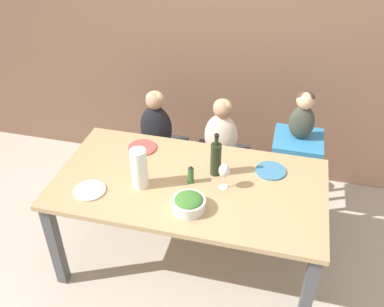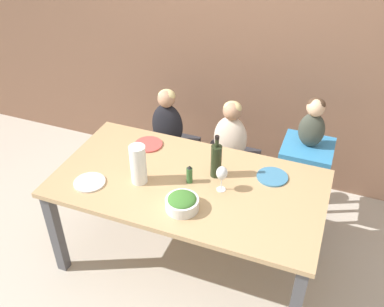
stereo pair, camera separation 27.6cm
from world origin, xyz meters
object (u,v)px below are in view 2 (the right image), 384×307
object	(u,v)px
dinner_plate_front_left	(90,182)
chair_far_center	(229,165)
chair_right_highchair	(305,162)
paper_towel_roll	(138,164)
person_child_center	(231,132)
chair_far_left	(168,152)
person_child_left	(167,119)
dinner_plate_back_left	(148,144)
person_baby_right	(313,121)
wine_glass_near	(222,174)
dinner_plate_back_right	(272,177)
salad_bowl_large	(182,202)
wine_bottle	(216,160)

from	to	relation	value
dinner_plate_front_left	chair_far_center	bearing A→B (deg)	54.64
chair_right_highchair	paper_towel_roll	size ratio (longest dim) A/B	2.72
chair_far_center	person_child_center	distance (m)	0.32
chair_far_left	paper_towel_roll	bearing A→B (deg)	-78.67
chair_right_highchair	chair_far_center	bearing A→B (deg)	-180.00
person_child_left	paper_towel_roll	distance (m)	0.85
chair_far_center	chair_right_highchair	distance (m)	0.63
dinner_plate_back_left	person_baby_right	bearing A→B (deg)	20.66
wine_glass_near	dinner_plate_back_right	bearing A→B (deg)	41.25
salad_bowl_large	dinner_plate_back_right	size ratio (longest dim) A/B	0.99
chair_far_left	person_child_center	world-z (taller)	person_child_center
dinner_plate_front_left	wine_bottle	bearing A→B (deg)	26.85
dinner_plate_back_left	dinner_plate_back_right	distance (m)	0.94
chair_right_highchair	salad_bowl_large	world-z (taller)	salad_bowl_large
wine_bottle	chair_far_left	bearing A→B (deg)	136.59
wine_bottle	dinner_plate_back_left	distance (m)	0.61
dinner_plate_front_left	person_child_left	bearing A→B (deg)	82.00
chair_far_left	person_child_center	size ratio (longest dim) A/B	0.92
wine_bottle	dinner_plate_back_left	xyz separation A→B (m)	(-0.58, 0.16, -0.12)
salad_bowl_large	dinner_plate_front_left	bearing A→B (deg)	179.44
chair_far_center	chair_right_highchair	bearing A→B (deg)	0.00
person_child_center	person_baby_right	bearing A→B (deg)	0.04
dinner_plate_front_left	salad_bowl_large	bearing A→B (deg)	-0.56
person_child_left	person_baby_right	distance (m)	1.16
wine_bottle	dinner_plate_front_left	xyz separation A→B (m)	(-0.74, -0.38, -0.12)
dinner_plate_front_left	dinner_plate_back_right	distance (m)	1.21
wine_bottle	paper_towel_roll	distance (m)	0.51
wine_glass_near	dinner_plate_back_right	world-z (taller)	wine_glass_near
dinner_plate_front_left	chair_far_left	bearing A→B (deg)	82.00
chair_far_left	wine_bottle	world-z (taller)	wine_bottle
person_child_left	wine_bottle	xyz separation A→B (m)	(0.61, -0.58, 0.15)
dinner_plate_back_right	dinner_plate_back_left	bearing A→B (deg)	177.02
chair_right_highchair	person_baby_right	distance (m)	0.36
wine_bottle	dinner_plate_front_left	size ratio (longest dim) A/B	1.51
wine_glass_near	dinner_plate_back_left	size ratio (longest dim) A/B	0.87
dinner_plate_back_right	wine_glass_near	bearing A→B (deg)	-138.75
wine_bottle	dinner_plate_back_left	size ratio (longest dim) A/B	1.51
wine_glass_near	person_child_left	bearing A→B (deg)	134.16
person_baby_right	paper_towel_roll	bearing A→B (deg)	-140.00
chair_far_left	dinner_plate_back_left	world-z (taller)	dinner_plate_back_left
chair_right_highchair	dinner_plate_back_left	xyz separation A→B (m)	(-1.11, -0.42, 0.16)
person_baby_right	wine_bottle	world-z (taller)	person_baby_right
chair_far_center	person_baby_right	size ratio (longest dim) A/B	1.23
chair_right_highchair	dinner_plate_back_right	size ratio (longest dim) A/B	3.60
wine_glass_near	dinner_plate_front_left	distance (m)	0.87
chair_far_left	salad_bowl_large	distance (m)	1.16
person_child_center	dinner_plate_back_right	size ratio (longest dim) A/B	2.48
wine_bottle	person_child_center	bearing A→B (deg)	96.66
paper_towel_roll	salad_bowl_large	world-z (taller)	paper_towel_roll
dinner_plate_back_right	paper_towel_roll	bearing A→B (deg)	-156.39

